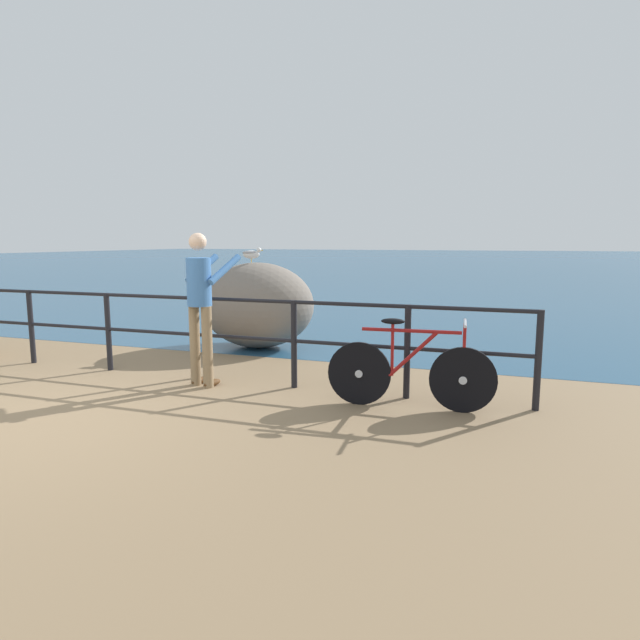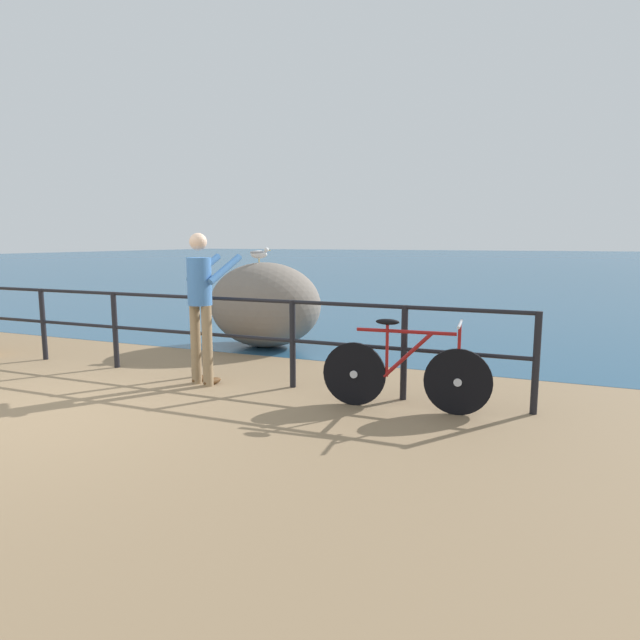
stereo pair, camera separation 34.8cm
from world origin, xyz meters
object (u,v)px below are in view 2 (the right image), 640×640
Objects in this scene: person_at_railing at (201,301)px; seagull at (259,254)px; bicycle at (405,372)px; breakwater_boulder_main at (265,305)px.

person_at_railing is 5.30× the size of seagull.
person_at_railing is at bearing 174.13° from bicycle.
seagull is at bearing 25.45° from person_at_railing.
breakwater_boulder_main is at bearing 14.53° from seagull.
person_at_railing is at bearing -101.63° from seagull.
seagull is (-0.47, 2.28, 0.50)m from person_at_railing.
bicycle is 2.52m from person_at_railing.
bicycle is at bearing -62.24° from seagull.
seagull is (-2.92, 2.35, 1.10)m from bicycle.
seagull is (-0.06, -0.05, 0.82)m from breakwater_boulder_main.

